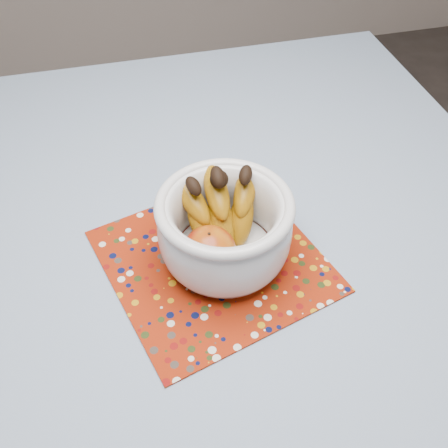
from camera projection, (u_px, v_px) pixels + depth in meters
name	position (u px, v px, depth m)	size (l,w,h in m)	color
table	(203.00, 254.00, 1.07)	(1.20, 1.20, 0.75)	brown
tablecloth	(201.00, 227.00, 1.01)	(1.32, 1.32, 0.01)	slate
placemat	(213.00, 261.00, 0.94)	(0.36, 0.36, 0.00)	maroon
fruit_bowl	(223.00, 222.00, 0.90)	(0.24, 0.24, 0.17)	silver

